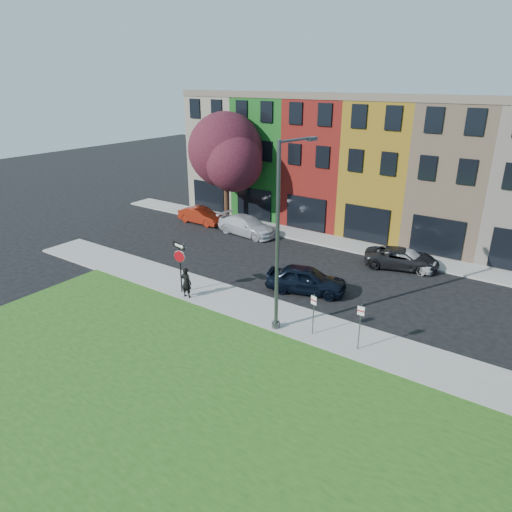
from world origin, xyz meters
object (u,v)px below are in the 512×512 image
Objects in this scene: street_lamp at (280,239)px; sedan_near at (306,279)px; man at (186,283)px; stop_sign at (180,257)px.

sedan_near is at bearing 113.11° from street_lamp.
man is at bearing 116.16° from sedan_near.
stop_sign is 0.33× the size of street_lamp.
man is at bearing -12.23° from stop_sign.
sedan_near is (4.98, 4.55, -0.21)m from man.
stop_sign is at bearing 110.72° from sedan_near.
sedan_near is at bearing 47.72° from stop_sign.
man is 6.92m from street_lamp.
stop_sign reaches higher than sedan_near.
stop_sign is at bearing -29.86° from man.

